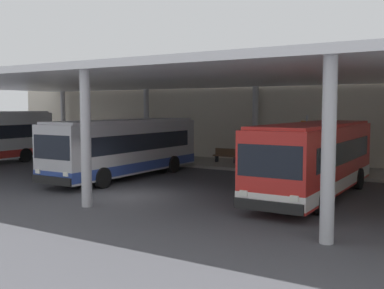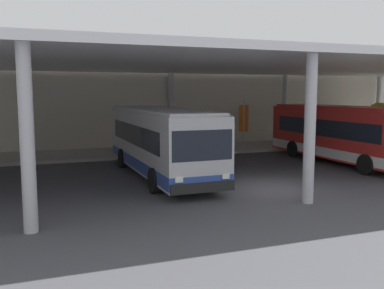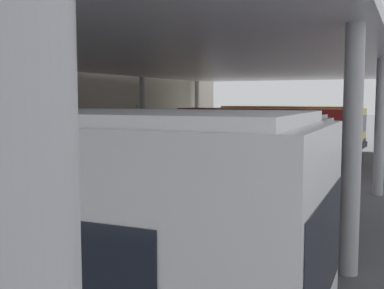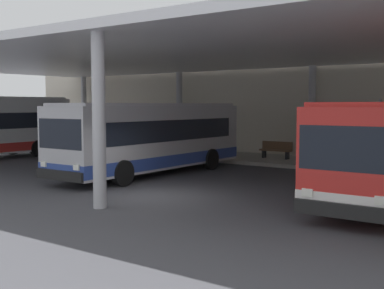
{
  "view_description": "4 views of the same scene",
  "coord_description": "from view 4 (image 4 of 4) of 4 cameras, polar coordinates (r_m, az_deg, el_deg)",
  "views": [
    {
      "loc": [
        12.68,
        -15.35,
        3.83
      ],
      "look_at": [
        -0.03,
        5.33,
        1.88
      ],
      "focal_mm": 43.02,
      "sensor_mm": 36.0,
      "label": 1
    },
    {
      "loc": [
        -9.08,
        -14.98,
        3.91
      ],
      "look_at": [
        -1.61,
        4.99,
        1.31
      ],
      "focal_mm": 39.91,
      "sensor_mm": 36.0,
      "label": 2
    },
    {
      "loc": [
        -19.61,
        -3.63,
        3.7
      ],
      "look_at": [
        -0.71,
        5.1,
        1.72
      ],
      "focal_mm": 44.79,
      "sensor_mm": 36.0,
      "label": 3
    },
    {
      "loc": [
        11.04,
        -12.95,
        3.1
      ],
      "look_at": [
        -0.86,
        3.39,
        1.5
      ],
      "focal_mm": 47.06,
      "sensor_mm": 36.0,
      "label": 4
    }
  ],
  "objects": [
    {
      "name": "platform_kerb",
      "position": [
        27.22,
        11.91,
        -1.92
      ],
      "size": [
        42.0,
        4.5,
        0.18
      ],
      "primitive_type": "cube",
      "color": "#A39E93",
      "rests_on": "ground"
    },
    {
      "name": "canopy_shelter",
      "position": [
        21.61,
        5.22,
        10.32
      ],
      "size": [
        40.0,
        17.0,
        5.55
      ],
      "color": "silver",
      "rests_on": "ground"
    },
    {
      "name": "bench_waiting",
      "position": [
        27.79,
        9.51,
        -0.57
      ],
      "size": [
        1.8,
        0.45,
        0.92
      ],
      "color": "brown",
      "rests_on": "platform_kerb"
    },
    {
      "name": "banner_sign",
      "position": [
        24.83,
        20.47,
        1.65
      ],
      "size": [
        0.7,
        0.12,
        3.2
      ],
      "color": "#B2B2B7",
      "rests_on": "platform_kerb"
    },
    {
      "name": "station_building_facade",
      "position": [
        30.05,
        14.55,
        4.61
      ],
      "size": [
        48.0,
        1.6,
        6.45
      ],
      "primitive_type": "cube",
      "color": "beige",
      "rests_on": "ground"
    },
    {
      "name": "ground_plane",
      "position": [
        17.3,
        -4.33,
        -5.82
      ],
      "size": [
        200.0,
        200.0,
        0.0
      ],
      "primitive_type": "plane",
      "color": "#47474C"
    },
    {
      "name": "bus_second_bay",
      "position": [
        22.46,
        -4.48,
        0.82
      ],
      "size": [
        2.78,
        10.55,
        3.17
      ],
      "color": "#B7B7BC",
      "rests_on": "ground"
    }
  ]
}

